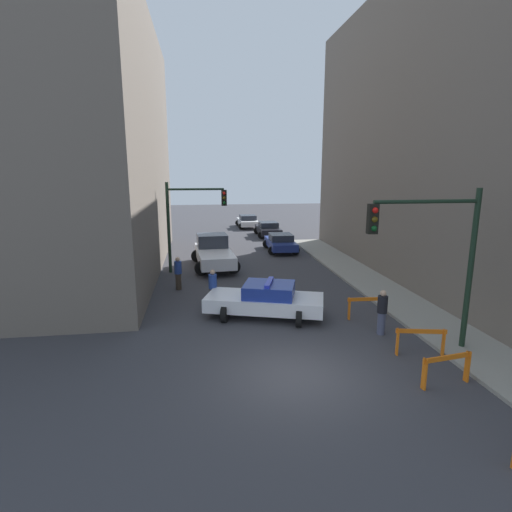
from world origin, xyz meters
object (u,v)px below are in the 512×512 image
white_truck (214,252)px  parked_car_far (248,221)px  parked_car_mid (268,229)px  traffic_light_far (188,214)px  barrier_mid (447,365)px  pedestrian_corner (178,273)px  barrier_back (421,338)px  pedestrian_sidewalk (382,312)px  police_car (266,300)px  traffic_light_near (439,246)px  pedestrian_crossing (213,287)px  parked_car_near (281,242)px  barrier_corner (367,304)px

white_truck → parked_car_far: bearing=72.1°
parked_car_mid → traffic_light_far: bearing=-118.9°
barrier_mid → pedestrian_corner: bearing=126.9°
barrier_mid → barrier_back: 1.82m
barrier_mid → white_truck: bearing=111.2°
barrier_mid → traffic_light_far: bearing=117.7°
pedestrian_sidewalk → white_truck: bearing=-84.4°
police_car → parked_car_mid: (3.58, 20.13, -0.05)m
traffic_light_near → pedestrian_crossing: bearing=141.4°
traffic_light_far → parked_car_mid: size_ratio=1.21×
pedestrian_corner → police_car: bearing=174.8°
traffic_light_far → pedestrian_sidewalk: bearing=-55.3°
police_car → white_truck: size_ratio=0.91×
pedestrian_sidewalk → barrier_mid: pedestrian_sidewalk is taller
police_car → parked_car_near: 13.55m
police_car → white_truck: (-1.75, 9.04, 0.18)m
white_truck → barrier_corner: (5.71, -9.86, -0.29)m
police_car → pedestrian_crossing: pedestrian_crossing is taller
parked_car_far → barrier_corner: parked_car_far is taller
police_car → pedestrian_corner: 5.72m
traffic_light_near → pedestrian_crossing: (-6.87, 5.49, -2.67)m
police_car → parked_car_mid: bearing=7.5°
parked_car_far → barrier_mid: parked_car_far is taller
traffic_light_far → barrier_mid: 15.92m
pedestrian_crossing → barrier_mid: 9.71m
traffic_light_near → pedestrian_crossing: 9.19m
white_truck → parked_car_far: size_ratio=1.27×
pedestrian_corner → barrier_mid: pedestrian_corner is taller
traffic_light_near → barrier_corner: size_ratio=3.25×
traffic_light_near → barrier_corner: (-0.84, 3.10, -2.91)m
parked_car_far → police_car: bearing=-96.5°
parked_car_far → barrier_back: (1.93, -30.10, -0.06)m
parked_car_mid → barrier_mid: 26.09m
traffic_light_near → white_truck: bearing=116.8°
traffic_light_near → parked_car_far: size_ratio=1.20×
pedestrian_corner → barrier_back: pedestrian_corner is taller
barrier_back → barrier_corner: same height
white_truck → pedestrian_sidewalk: 12.68m
parked_car_near → white_truck: bearing=-139.7°
parked_car_far → barrier_corner: 26.81m
police_car → pedestrian_crossing: (-2.06, 1.57, 0.14)m
police_car → parked_car_far: 26.06m
parked_car_near → barrier_corner: parked_car_near is taller
parked_car_mid → pedestrian_sidewalk: pedestrian_sidewalk is taller
traffic_light_near → barrier_back: bearing=-153.8°
barrier_mid → parked_car_mid: bearing=91.1°
pedestrian_corner → barrier_corner: size_ratio=1.04×
barrier_mid → barrier_back: same height
pedestrian_crossing → barrier_mid: pedestrian_crossing is taller
pedestrian_sidewalk → barrier_back: 1.90m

